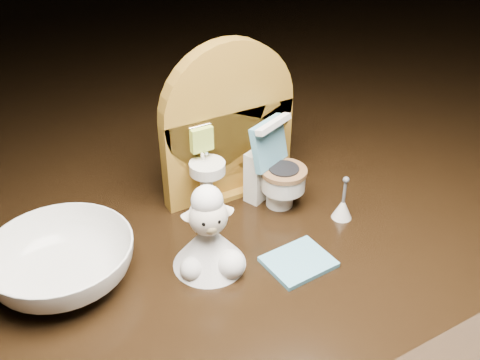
% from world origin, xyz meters
% --- Properties ---
extents(backdrop_panel, '(0.13, 0.05, 0.15)m').
position_xyz_m(backdrop_panel, '(-0.00, 0.06, 0.07)').
color(backdrop_panel, olive).
rests_on(backdrop_panel, ground).
extents(toy_toilet, '(0.05, 0.06, 0.08)m').
position_xyz_m(toy_toilet, '(0.03, 0.03, 0.03)').
color(toy_toilet, white).
rests_on(toy_toilet, ground).
extents(bath_mat, '(0.05, 0.05, 0.00)m').
position_xyz_m(bath_mat, '(-0.00, -0.06, 0.00)').
color(bath_mat, '#5CA4C2').
rests_on(bath_mat, ground).
extents(toilet_brush, '(0.02, 0.02, 0.04)m').
position_xyz_m(toilet_brush, '(0.07, -0.02, 0.01)').
color(toilet_brush, white).
rests_on(toilet_brush, ground).
extents(plush_lamb, '(0.06, 0.06, 0.08)m').
position_xyz_m(plush_lamb, '(-0.07, -0.02, 0.03)').
color(plush_lamb, white).
rests_on(plush_lamb, ground).
extents(ceramic_bowl, '(0.13, 0.13, 0.04)m').
position_xyz_m(ceramic_bowl, '(-0.17, 0.02, 0.02)').
color(ceramic_bowl, white).
rests_on(ceramic_bowl, ground).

